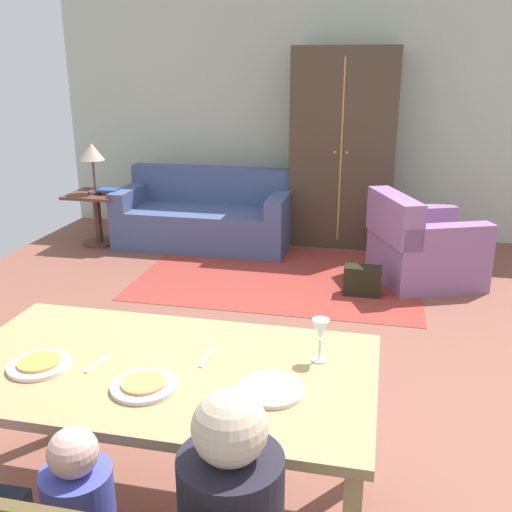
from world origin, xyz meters
TOP-DOWN VIEW (x-y plane):
  - ground_plane at (0.00, 0.50)m, footprint 6.44×6.20m
  - back_wall at (0.00, 3.65)m, footprint 6.44×0.10m
  - dining_table at (-0.22, -1.16)m, footprint 1.73×0.94m
  - plate_near_man at (-0.69, -1.28)m, footprint 0.25×0.25m
  - pizza_near_man at (-0.69, -1.28)m, footprint 0.17×0.17m
  - plate_near_child at (-0.22, -1.34)m, footprint 0.25×0.25m
  - pizza_near_child at (-0.22, -1.34)m, footprint 0.17×0.17m
  - plate_near_woman at (0.26, -1.26)m, footprint 0.25×0.25m
  - wine_glass at (0.41, -0.98)m, footprint 0.07×0.07m
  - fork at (-0.48, -1.21)m, footprint 0.04×0.15m
  - knife at (-0.06, -1.06)m, footprint 0.02×0.17m
  - area_rug at (-0.28, 1.99)m, footprint 2.60×1.80m
  - couch at (-1.28, 2.85)m, footprint 1.87×0.86m
  - armchair at (1.00, 2.17)m, footprint 1.12×1.11m
  - armoire at (0.17, 3.26)m, footprint 1.10×0.59m
  - side_table at (-2.45, 2.59)m, footprint 0.56×0.56m
  - table_lamp at (-2.45, 2.59)m, footprint 0.26×0.26m
  - book_lower at (-2.23, 2.60)m, footprint 0.22×0.16m
  - book_upper at (-2.29, 2.58)m, footprint 0.22×0.16m
  - handbag at (0.50, 1.69)m, footprint 0.32×0.16m

SIDE VIEW (x-z plane):
  - ground_plane at x=0.00m, z-range -0.02..0.00m
  - area_rug at x=-0.28m, z-range 0.00..0.01m
  - handbag at x=0.50m, z-range 0.00..0.26m
  - couch at x=-1.28m, z-range -0.11..0.71m
  - armchair at x=1.00m, z-range -0.09..0.73m
  - side_table at x=-2.45m, z-range 0.09..0.67m
  - book_lower at x=-2.23m, z-range 0.58..0.61m
  - book_upper at x=-2.29m, z-range 0.61..0.64m
  - dining_table at x=-0.22m, z-range 0.31..1.07m
  - fork at x=-0.48m, z-range 0.76..0.77m
  - knife at x=-0.06m, z-range 0.76..0.77m
  - plate_near_man at x=-0.69m, z-range 0.76..0.78m
  - plate_near_child at x=-0.22m, z-range 0.76..0.78m
  - plate_near_woman at x=0.26m, z-range 0.76..0.78m
  - pizza_near_man at x=-0.69m, z-range 0.78..0.79m
  - pizza_near_child at x=-0.22m, z-range 0.78..0.79m
  - wine_glass at x=0.41m, z-range 0.80..0.99m
  - table_lamp at x=-2.45m, z-range 0.74..1.28m
  - armoire at x=0.17m, z-range 0.00..2.10m
  - back_wall at x=0.00m, z-range 0.00..2.70m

